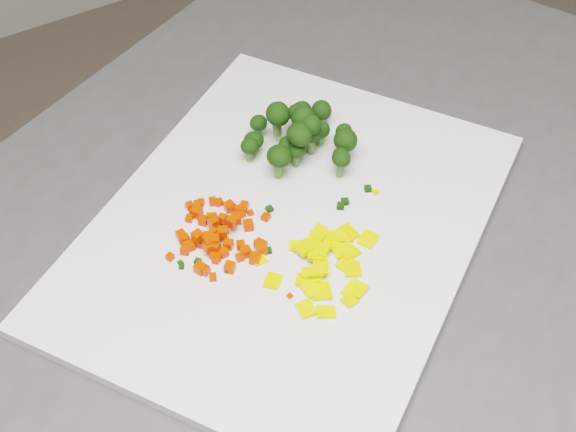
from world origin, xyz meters
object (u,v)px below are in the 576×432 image
pepper_pile (320,260)px  broccoli_pile (302,128)px  carrot_pile (213,229)px  cutting_board (288,227)px

pepper_pile → broccoli_pile: size_ratio=0.97×
pepper_pile → broccoli_pile: bearing=63.4°
carrot_pile → broccoli_pile: 0.15m
cutting_board → broccoli_pile: bearing=50.6°
carrot_pile → cutting_board: bearing=-15.6°
cutting_board → pepper_pile: (-0.00, -0.06, 0.01)m
cutting_board → carrot_pile: size_ratio=4.50×
cutting_board → carrot_pile: 0.07m
carrot_pile → pepper_pile: 0.10m
broccoli_pile → pepper_pile: bearing=-116.6°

